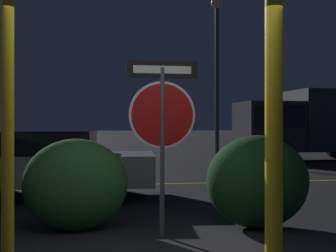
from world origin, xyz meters
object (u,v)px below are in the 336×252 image
at_px(stop_sign, 162,114).
at_px(delivery_truck, 310,122).
at_px(yellow_pole_right, 274,101).
at_px(hedge_bush_2, 76,185).
at_px(yellow_pole_left, 8,115).
at_px(street_lamp, 217,54).
at_px(passing_car_2, 43,164).
at_px(hedge_bush_3, 258,181).

bearing_deg(stop_sign, delivery_truck, 56.67).
distance_m(yellow_pole_right, hedge_bush_2, 3.24).
relative_size(stop_sign, delivery_truck, 0.37).
height_order(stop_sign, hedge_bush_2, stop_sign).
height_order(yellow_pole_left, street_lamp, street_lamp).
xyz_separation_m(yellow_pole_right, street_lamp, (3.15, 13.09, 2.49)).
distance_m(hedge_bush_2, street_lamp, 12.23).
xyz_separation_m(stop_sign, passing_car_2, (-1.82, 3.51, -0.91)).
xyz_separation_m(yellow_pole_right, hedge_bush_2, (-1.82, 2.48, -1.03)).
distance_m(stop_sign, yellow_pole_right, 2.08).
relative_size(yellow_pole_right, passing_car_2, 0.71).
xyz_separation_m(yellow_pole_left, passing_car_2, (-0.17, 5.07, -0.84)).
relative_size(yellow_pole_right, hedge_bush_2, 2.33).
bearing_deg(hedge_bush_2, passing_car_2, 103.40).
relative_size(yellow_pole_left, passing_car_2, 0.66).
xyz_separation_m(hedge_bush_2, hedge_bush_3, (2.51, -0.24, 0.02)).
bearing_deg(yellow_pole_left, passing_car_2, 91.89).
bearing_deg(delivery_truck, passing_car_2, 128.83).
bearing_deg(stop_sign, hedge_bush_3, 12.05).
relative_size(yellow_pole_left, hedge_bush_3, 2.09).
height_order(yellow_pole_right, hedge_bush_3, yellow_pole_right).
height_order(yellow_pole_left, delivery_truck, yellow_pole_left).
relative_size(stop_sign, street_lamp, 0.36).
xyz_separation_m(stop_sign, yellow_pole_left, (-1.66, -1.56, -0.06)).
distance_m(hedge_bush_3, street_lamp, 11.66).
bearing_deg(delivery_truck, hedge_bush_2, 139.56).
bearing_deg(stop_sign, yellow_pole_left, -136.20).
relative_size(stop_sign, yellow_pole_right, 0.68).
height_order(stop_sign, delivery_truck, delivery_truck).
bearing_deg(hedge_bush_2, stop_sign, -25.19).
distance_m(yellow_pole_right, hedge_bush_3, 2.55).
bearing_deg(delivery_truck, hedge_bush_3, 148.58).
relative_size(hedge_bush_3, passing_car_2, 0.31).
bearing_deg(street_lamp, yellow_pole_right, -103.51).
distance_m(passing_car_2, delivery_truck, 13.04).
distance_m(yellow_pole_left, passing_car_2, 5.14).
xyz_separation_m(yellow_pole_left, delivery_truck, (9.70, 13.55, 0.04)).
bearing_deg(yellow_pole_left, delivery_truck, 54.40).
height_order(hedge_bush_3, passing_car_2, passing_car_2).
height_order(hedge_bush_2, passing_car_2, passing_car_2).
bearing_deg(passing_car_2, hedge_bush_3, -129.48).
height_order(passing_car_2, street_lamp, street_lamp).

